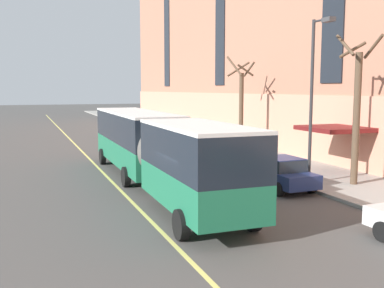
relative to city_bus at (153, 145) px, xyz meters
The scene contains 11 objects.
ground_plane 6.63m from the city_bus, 92.04° to the right, with size 260.00×260.00×0.00m, color #4C4947.
sidewalk 10.03m from the city_bus, 19.61° to the right, with size 5.29×160.00×0.15m, color #9E9B93.
city_bus is the anchor object (origin of this frame).
parked_car_navy_0 6.27m from the city_bus, 25.22° to the right, with size 2.04×4.29×1.56m.
parked_car_silver_2 12.42m from the city_bus, 63.52° to the left, with size 1.93×4.78×1.56m.
parked_car_white_4 22.74m from the city_bus, 76.11° to the left, with size 1.99×4.55×1.56m.
parked_car_champagne_6 6.67m from the city_bus, 33.13° to the left, with size 2.07×4.49×1.56m.
street_tree_mid_block 9.98m from the city_bus, 20.89° to the right, with size 1.87×1.81×7.26m.
street_tree_far_uptown 12.72m from the city_bus, 43.37° to the left, with size 2.01×2.03×7.01m.
street_lamp 8.25m from the city_bus, 21.25° to the right, with size 0.36×1.48×7.91m.
lane_centerline 4.24m from the city_bus, 117.26° to the right, with size 0.16×140.00×0.01m, color #E0D66B.
Camera 1 is at (-5.72, -14.64, 4.79)m, focal length 42.00 mm.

